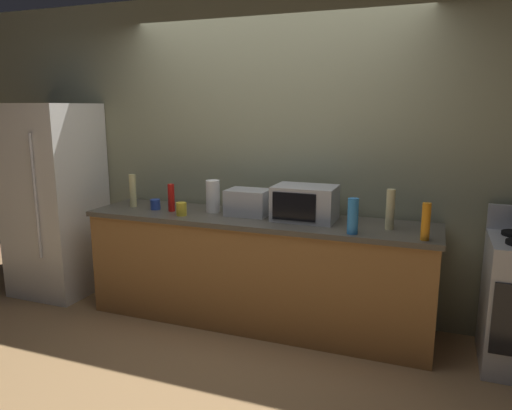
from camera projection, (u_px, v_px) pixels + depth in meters
ground_plane at (237, 343)px, 3.66m from camera, size 8.00×8.00×0.00m
back_wall at (273, 156)px, 4.12m from camera, size 6.40×0.10×2.70m
counter_run at (256, 270)px, 3.93m from camera, size 2.84×0.64×0.90m
refrigerator at (55, 200)px, 4.56m from camera, size 0.72×0.73×1.80m
microwave at (305, 203)px, 3.72m from camera, size 0.48×0.35×0.27m
toaster_oven at (248, 202)px, 3.91m from camera, size 0.34×0.26×0.21m
paper_towel_roll at (213, 196)px, 4.00m from camera, size 0.12×0.12×0.27m
bottle_spray_cleaner at (353, 216)px, 3.32m from camera, size 0.08×0.08×0.25m
bottle_vinegar at (133, 191)px, 4.21m from camera, size 0.06×0.06×0.29m
bottle_hot_sauce at (171, 198)px, 4.04m from camera, size 0.06×0.06×0.23m
bottle_hand_soap at (390, 209)px, 3.44m from camera, size 0.06×0.06×0.29m
bottle_dish_soap at (426, 222)px, 3.16m from camera, size 0.06×0.06×0.25m
mug_blue at (155, 204)px, 4.12m from camera, size 0.09×0.09×0.09m
mug_yellow at (181, 209)px, 3.89m from camera, size 0.09×0.09×0.11m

